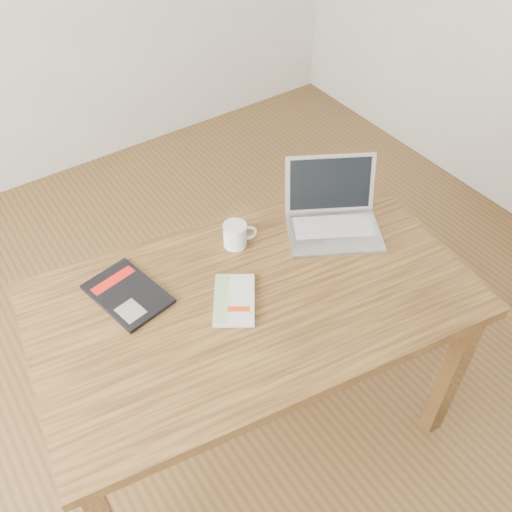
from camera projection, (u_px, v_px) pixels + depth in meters
room at (188, 135)px, 1.34m from camera, size 4.04×4.04×2.70m
desk at (254, 314)px, 1.85m from camera, size 1.47×0.98×0.75m
white_guidebook at (234, 300)px, 1.77m from camera, size 0.22×0.24×0.02m
black_guidebook at (127, 294)px, 1.79m from camera, size 0.22×0.29×0.01m
laptop at (333, 215)px, 1.99m from camera, size 0.42×0.40×0.22m
coffee_mug at (236, 234)px, 1.92m from camera, size 0.11×0.08×0.09m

